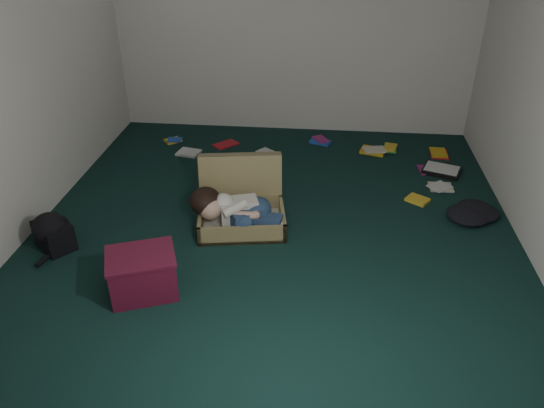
# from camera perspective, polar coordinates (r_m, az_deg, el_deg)

# --- Properties ---
(floor) EXTENTS (4.50, 4.50, 0.00)m
(floor) POSITION_cam_1_polar(r_m,az_deg,el_deg) (4.43, 0.20, -2.93)
(floor) COLOR black
(floor) RESTS_ON ground
(wall_back) EXTENTS (4.50, 0.00, 4.50)m
(wall_back) POSITION_cam_1_polar(r_m,az_deg,el_deg) (6.05, 2.46, 19.59)
(wall_back) COLOR silver
(wall_back) RESTS_ON ground
(wall_front) EXTENTS (4.50, 0.00, 4.50)m
(wall_front) POSITION_cam_1_polar(r_m,az_deg,el_deg) (1.86, -6.66, -7.36)
(wall_front) COLOR silver
(wall_front) RESTS_ON ground
(wall_left) EXTENTS (0.00, 4.50, 4.50)m
(wall_left) POSITION_cam_1_polar(r_m,az_deg,el_deg) (4.52, -26.63, 12.77)
(wall_left) COLOR silver
(wall_left) RESTS_ON ground
(suitcase) EXTENTS (0.82, 0.80, 0.52)m
(suitcase) POSITION_cam_1_polar(r_m,az_deg,el_deg) (4.52, -3.33, 0.09)
(suitcase) COLOR olive
(suitcase) RESTS_ON floor
(person) EXTENTS (0.79, 0.38, 0.32)m
(person) POSITION_cam_1_polar(r_m,az_deg,el_deg) (4.34, -3.96, -0.63)
(person) COLOR silver
(person) RESTS_ON suitcase
(maroon_bin) EXTENTS (0.56, 0.51, 0.32)m
(maroon_bin) POSITION_cam_1_polar(r_m,az_deg,el_deg) (3.80, -13.74, -7.29)
(maroon_bin) COLOR #551126
(maroon_bin) RESTS_ON floor
(backpack) EXTENTS (0.50, 0.49, 0.24)m
(backpack) POSITION_cam_1_polar(r_m,az_deg,el_deg) (4.51, -22.41, -3.05)
(backpack) COLOR black
(backpack) RESTS_ON floor
(clothing_pile) EXTENTS (0.61, 0.56, 0.16)m
(clothing_pile) POSITION_cam_1_polar(r_m,az_deg,el_deg) (4.94, 20.79, -0.25)
(clothing_pile) COLOR black
(clothing_pile) RESTS_ON floor
(paper_tray) EXTENTS (0.43, 0.37, 0.05)m
(paper_tray) POSITION_cam_1_polar(r_m,az_deg,el_deg) (5.61, 17.77, 3.47)
(paper_tray) COLOR black
(paper_tray) RESTS_ON floor
(book_scatter) EXTENTS (3.19, 1.49, 0.02)m
(book_scatter) POSITION_cam_1_polar(r_m,az_deg,el_deg) (5.69, 6.18, 5.02)
(book_scatter) COLOR yellow
(book_scatter) RESTS_ON floor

